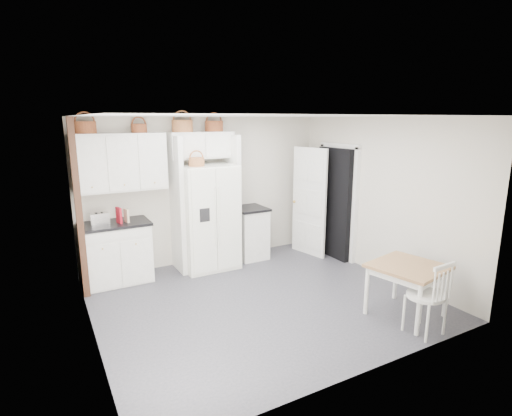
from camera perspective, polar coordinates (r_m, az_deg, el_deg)
floor at (r=5.94m, az=0.73°, el=-12.93°), size 4.50×4.50×0.00m
ceiling at (r=5.36m, az=0.81°, el=13.00°), size 4.50×4.50×0.00m
wall_back at (r=7.28m, az=-7.03°, el=2.52°), size 4.50×0.00×4.50m
wall_left at (r=4.85m, az=-23.09°, el=-3.53°), size 0.00×4.00×4.00m
wall_right at (r=6.88m, az=17.30°, el=1.46°), size 0.00×4.00×4.00m
refrigerator at (r=6.95m, az=-6.88°, el=-1.28°), size 0.94×0.75×1.81m
base_cab_left at (r=6.77m, az=-19.30°, el=-6.15°), size 1.01×0.64×0.94m
base_cab_right at (r=7.50m, az=-0.91°, el=-3.66°), size 0.53×0.63×0.92m
dining_table at (r=5.73m, az=20.67°, el=-10.95°), size 1.00×1.00×0.70m
windsor_chair at (r=5.32m, az=23.12°, el=-11.40°), size 0.50×0.46×0.98m
counter_left at (r=6.63m, az=-19.61°, el=-2.13°), size 1.06×0.68×0.04m
counter_right at (r=7.38m, az=-0.92°, el=-0.06°), size 0.57×0.67×0.04m
toaster at (r=6.53m, az=-21.46°, el=-1.47°), size 0.28×0.18×0.19m
cookbook_red at (r=6.53m, az=-18.99°, el=-1.00°), size 0.07×0.17×0.25m
cookbook_cream at (r=6.55m, az=-18.02°, el=-1.04°), size 0.06×0.15×0.21m
basket_upper_a at (r=6.53m, az=-23.21°, el=10.53°), size 0.31×0.31×0.18m
basket_upper_c at (r=6.66m, az=-16.37°, el=10.88°), size 0.24×0.24×0.14m
basket_bridge_a at (r=6.85m, az=-10.48°, el=11.44°), size 0.35×0.35×0.20m
basket_bridge_b at (r=7.05m, az=-6.01°, el=11.54°), size 0.32×0.32×0.18m
basket_fridge_a at (r=6.62m, az=-8.49°, el=6.54°), size 0.26×0.26×0.14m
upper_cabinet at (r=6.63m, az=-18.79°, el=6.20°), size 1.40×0.34×0.90m
bridge_cabinet at (r=6.97m, az=-7.84°, el=8.89°), size 1.12×0.34×0.45m
fridge_panel_left at (r=6.82m, az=-11.20°, el=0.40°), size 0.08×0.60×2.30m
fridge_panel_right at (r=7.18m, az=-3.44°, el=1.24°), size 0.08×0.60×2.30m
trim_post at (r=6.16m, az=-23.99°, el=-0.33°), size 0.09×0.09×2.60m
doorway_void at (r=7.59m, az=11.28°, el=0.67°), size 0.18×0.85×2.05m
door_slab at (r=7.63m, az=7.59°, el=0.86°), size 0.21×0.79×2.05m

